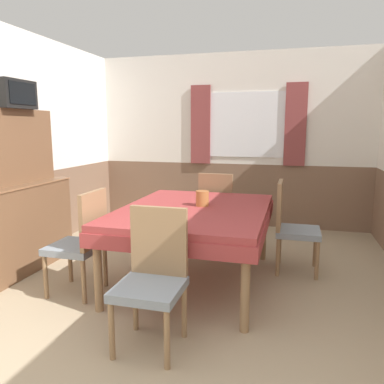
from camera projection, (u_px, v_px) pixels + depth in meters
wall_back at (231, 140)px, 5.71m from camera, size 4.54×0.10×2.60m
wall_left at (4, 146)px, 4.06m from camera, size 0.05×5.00×2.60m
dining_table at (194, 218)px, 3.61m from camera, size 1.39×1.80×0.74m
chair_left_near at (82, 240)px, 3.36m from camera, size 0.44×0.44×0.95m
chair_right_far at (291, 224)px, 3.91m from camera, size 0.44×0.44×0.95m
chair_head_window at (217, 208)px, 4.69m from camera, size 0.44×0.44×0.95m
chair_head_near at (153, 274)px, 2.58m from camera, size 0.44×0.44×0.95m
sideboard at (14, 205)px, 3.90m from camera, size 0.46×1.33×1.69m
tv at (11, 94)px, 3.76m from camera, size 0.29×0.45×0.29m
vase at (202, 198)px, 3.66m from camera, size 0.13×0.13×0.15m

